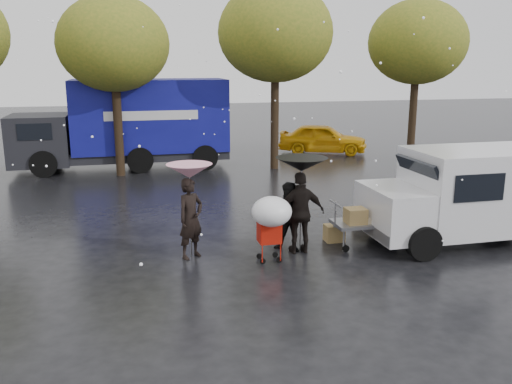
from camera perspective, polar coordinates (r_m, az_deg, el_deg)
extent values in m
plane|color=black|center=(11.87, 3.10, -7.06)|extent=(90.00, 90.00, 0.00)
imported|color=black|center=(11.77, -6.89, -2.78)|extent=(0.77, 0.71, 1.77)
imported|color=black|center=(12.13, 3.65, -2.66)|extent=(0.97, 0.92, 1.58)
imported|color=black|center=(12.01, 4.72, -2.20)|extent=(1.09, 0.46, 1.84)
cylinder|color=#4C4C4C|center=(11.75, -6.90, -2.40)|extent=(0.02, 0.02, 1.93)
cone|color=#E75F85|center=(11.53, -7.04, 2.21)|extent=(0.98, 0.98, 0.30)
sphere|color=#4C4C4C|center=(11.52, -7.04, 2.35)|extent=(0.06, 0.06, 0.06)
cylinder|color=#4C4C4C|center=(11.99, 4.73, -1.81)|extent=(0.02, 0.02, 2.01)
cone|color=black|center=(11.77, 4.83, 2.92)|extent=(1.14, 1.14, 0.30)
sphere|color=#4C4C4C|center=(11.76, 4.83, 3.06)|extent=(0.06, 0.06, 0.06)
cube|color=slate|center=(12.79, 11.44, -3.18)|extent=(1.50, 0.80, 0.08)
cylinder|color=slate|center=(12.43, 8.35, -2.34)|extent=(0.04, 0.04, 0.60)
cube|color=olive|center=(12.96, 12.71, -1.92)|extent=(0.55, 0.45, 0.40)
cube|color=olive|center=(12.52, 10.43, -2.47)|extent=(0.45, 0.40, 0.35)
cube|color=olive|center=(12.64, 13.08, -0.74)|extent=(0.40, 0.35, 0.28)
cube|color=tan|center=(12.78, 11.67, -2.74)|extent=(0.90, 0.55, 0.12)
cylinder|color=black|center=(12.42, 9.43, -5.88)|extent=(0.16, 0.05, 0.16)
cylinder|color=black|center=(12.98, 8.34, -4.98)|extent=(0.16, 0.05, 0.16)
cylinder|color=black|center=(12.92, 14.37, -5.36)|extent=(0.16, 0.05, 0.16)
cylinder|color=black|center=(13.46, 13.11, -4.52)|extent=(0.16, 0.05, 0.16)
cube|color=red|center=(11.55, 1.40, -4.21)|extent=(0.47, 0.41, 0.45)
cylinder|color=red|center=(11.27, 1.66, -2.70)|extent=(0.42, 0.02, 0.02)
cylinder|color=#4C4C4C|center=(11.29, 1.66, -3.05)|extent=(0.02, 0.02, 0.60)
ellipsoid|color=white|center=(11.23, 1.67, -2.07)|extent=(0.84, 0.84, 0.63)
cylinder|color=black|center=(11.56, 0.72, -7.30)|extent=(0.12, 0.04, 0.12)
cylinder|color=black|center=(11.85, 0.34, -6.76)|extent=(0.12, 0.04, 0.12)
cylinder|color=black|center=(11.65, 2.45, -7.14)|extent=(0.12, 0.04, 0.12)
cylinder|color=black|center=(11.94, 2.03, -6.62)|extent=(0.12, 0.04, 0.12)
cube|color=silver|center=(13.96, 23.31, 0.34)|extent=(3.80, 2.00, 1.90)
cube|color=silver|center=(12.78, 14.46, -1.96)|extent=(1.20, 1.95, 1.10)
cube|color=black|center=(12.85, 16.85, 1.87)|extent=(0.37, 1.70, 0.67)
cube|color=slate|center=(12.65, 12.14, -3.88)|extent=(0.12, 1.90, 0.25)
cylinder|color=black|center=(12.22, 17.23, -5.16)|extent=(0.76, 0.28, 0.76)
cylinder|color=black|center=(13.81, 13.26, -2.77)|extent=(0.76, 0.28, 0.76)
cylinder|color=black|center=(15.55, 24.21, -1.79)|extent=(0.76, 0.28, 0.76)
cube|color=navy|center=(22.22, -11.08, 7.95)|extent=(6.00, 2.50, 2.80)
cube|color=black|center=(22.53, -21.75, 5.14)|extent=(2.20, 2.40, 1.90)
cube|color=black|center=(22.40, -13.46, 3.87)|extent=(8.00, 2.30, 0.35)
cube|color=silver|center=(20.96, -10.93, 7.91)|extent=(3.50, 0.03, 0.35)
cylinder|color=black|center=(21.49, -21.46, 2.77)|extent=(1.00, 0.30, 1.00)
cylinder|color=black|center=(23.74, -20.74, 3.77)|extent=(1.00, 0.30, 1.00)
cylinder|color=black|center=(21.47, -5.40, 3.65)|extent=(1.00, 0.30, 1.00)
cylinder|color=black|center=(23.72, -6.20, 4.57)|extent=(1.00, 0.30, 1.00)
cube|color=olive|center=(13.07, 8.23, -4.30)|extent=(0.44, 0.35, 0.40)
cube|color=olive|center=(14.36, 11.11, -2.83)|extent=(0.56, 0.49, 0.37)
imported|color=#DB9C0B|center=(25.54, 7.03, 5.62)|extent=(4.36, 3.06, 1.38)
cylinder|color=black|center=(20.73, -14.37, 7.79)|extent=(0.32, 0.32, 4.48)
ellipsoid|color=#4D621C|center=(20.65, -14.80, 14.87)|extent=(4.00, 4.00, 3.40)
cylinder|color=black|center=(21.48, 1.99, 8.95)|extent=(0.32, 0.32, 4.90)
ellipsoid|color=#4D621C|center=(21.44, 2.06, 16.43)|extent=(4.40, 4.40, 3.74)
cylinder|color=black|center=(23.80, 16.22, 8.54)|extent=(0.32, 0.32, 4.62)
ellipsoid|color=#4D621C|center=(23.74, 16.65, 14.89)|extent=(4.00, 4.00, 3.40)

